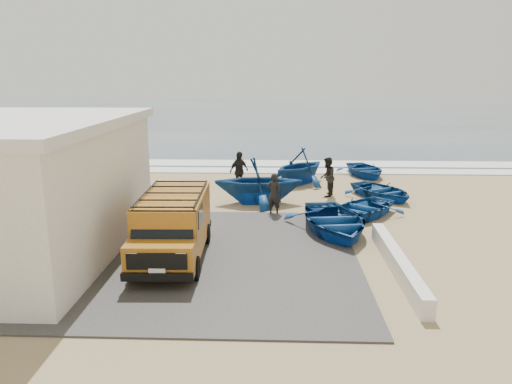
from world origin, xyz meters
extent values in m
plane|color=tan|center=(0.00, 0.00, 0.00)|extent=(160.00, 160.00, 0.00)
cube|color=#423F3C|center=(-2.00, -2.00, 0.03)|extent=(12.00, 10.00, 0.05)
cube|color=#385166|center=(0.00, 56.00, 0.00)|extent=(180.00, 88.00, 0.01)
cube|color=white|center=(0.00, 12.00, 0.03)|extent=(180.00, 1.60, 0.06)
cube|color=white|center=(0.00, 14.50, 0.02)|extent=(180.00, 2.20, 0.04)
cube|color=black|center=(-3.55, -0.50, 2.60)|extent=(0.08, 0.70, 0.90)
cube|color=silver|center=(5.00, -3.00, 0.28)|extent=(0.35, 6.00, 0.55)
cube|color=#AE6A1A|center=(-1.69, -1.86, 1.15)|extent=(1.97, 3.87, 1.61)
cube|color=#AE6A1A|center=(-1.62, -4.20, 0.78)|extent=(1.88, 0.94, 0.88)
cube|color=black|center=(-1.63, -3.74, 1.56)|extent=(1.72, 0.38, 0.70)
cube|color=black|center=(-1.60, -4.66, 0.88)|extent=(1.58, 0.13, 0.44)
cube|color=black|center=(-1.60, -4.69, 0.46)|extent=(1.90, 0.19, 0.22)
cube|color=black|center=(-1.69, -1.91, 2.03)|extent=(1.87, 3.57, 0.06)
cylinder|color=black|center=(-2.50, -3.84, 0.34)|extent=(0.24, 0.69, 0.68)
cylinder|color=black|center=(-2.59, -0.81, 0.34)|extent=(0.24, 0.69, 0.68)
cylinder|color=black|center=(-0.76, -3.78, 0.34)|extent=(0.24, 0.69, 0.68)
cylinder|color=black|center=(-0.85, -0.76, 0.34)|extent=(0.24, 0.69, 0.68)
imported|color=navy|center=(3.56, 0.59, 0.46)|extent=(3.74, 4.81, 0.91)
imported|color=navy|center=(4.92, 2.63, 0.37)|extent=(4.22, 4.35, 0.74)
imported|color=navy|center=(0.74, 4.66, 1.01)|extent=(4.04, 3.55, 2.02)
imported|color=navy|center=(6.34, 5.73, 0.36)|extent=(3.87, 4.24, 0.72)
imported|color=navy|center=(2.72, 8.67, 0.94)|extent=(4.63, 4.69, 1.87)
imported|color=navy|center=(6.45, 10.79, 0.37)|extent=(3.19, 3.98, 0.74)
imported|color=black|center=(1.42, 2.94, 0.85)|extent=(0.73, 0.62, 1.70)
imported|color=black|center=(3.87, 6.04, 0.92)|extent=(0.94, 1.07, 1.84)
imported|color=black|center=(-0.30, 7.11, 0.96)|extent=(1.13, 1.12, 1.92)
camera|label=1|loc=(1.42, -16.65, 5.63)|focal=35.00mm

